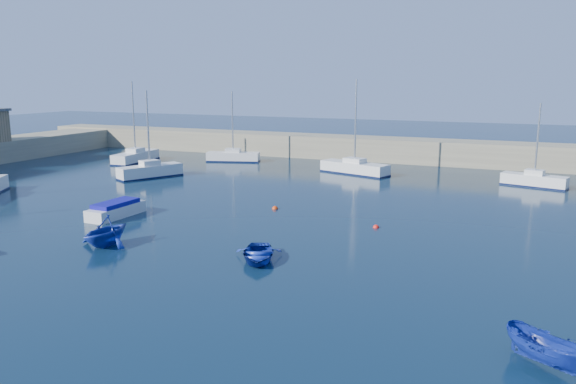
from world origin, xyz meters
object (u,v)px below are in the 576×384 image
at_px(sailboat_3, 150,171).
at_px(sailboat_7, 534,180).
at_px(dinghy_left, 106,231).
at_px(sailboat_4, 136,156).
at_px(sailboat_5, 233,156).
at_px(dinghy_right, 548,351).
at_px(dinghy_center, 258,254).
at_px(motorboat_2, 148,170).
at_px(motorboat_1, 116,209).
at_px(sailboat_6, 355,167).

xyz_separation_m(sailboat_3, sailboat_7, (33.92, 9.35, -0.07)).
bearing_deg(dinghy_left, sailboat_7, 53.78).
height_order(sailboat_4, sailboat_5, sailboat_4).
distance_m(sailboat_3, dinghy_right, 42.22).
height_order(dinghy_center, dinghy_left, dinghy_left).
relative_size(sailboat_5, dinghy_center, 2.28).
bearing_deg(motorboat_2, sailboat_3, -83.88).
distance_m(motorboat_1, dinghy_center, 14.00).
relative_size(sailboat_4, motorboat_1, 2.02).
relative_size(sailboat_7, dinghy_center, 2.10).
height_order(sailboat_7, motorboat_2, sailboat_7).
xyz_separation_m(motorboat_2, dinghy_right, (35.46, -26.08, 0.17)).
distance_m(sailboat_5, motorboat_2, 11.74).
relative_size(sailboat_4, dinghy_center, 2.60).
bearing_deg(sailboat_5, dinghy_center, -165.92).
height_order(sailboat_4, dinghy_left, sailboat_4).
bearing_deg(dinghy_center, motorboat_2, 114.94).
bearing_deg(sailboat_4, motorboat_2, -49.23).
bearing_deg(dinghy_right, dinghy_center, 100.79).
relative_size(sailboat_7, motorboat_2, 1.62).
relative_size(sailboat_6, sailboat_7, 1.27).
height_order(sailboat_3, sailboat_7, sailboat_3).
bearing_deg(sailboat_3, dinghy_center, -15.35).
xyz_separation_m(sailboat_4, motorboat_2, (6.53, -6.53, -0.20)).
bearing_deg(motorboat_2, dinghy_right, -74.73).
distance_m(motorboat_2, dinghy_left, 24.40).
xyz_separation_m(dinghy_left, dinghy_right, (22.73, -5.27, -0.28)).
xyz_separation_m(sailboat_6, motorboat_1, (-10.04, -23.60, -0.12)).
xyz_separation_m(sailboat_7, dinghy_right, (0.26, -34.13, 0.01)).
height_order(sailboat_7, dinghy_left, sailboat_7).
distance_m(dinghy_left, dinghy_right, 23.34).
xyz_separation_m(sailboat_6, dinghy_left, (-5.99, -29.31, 0.26)).
bearing_deg(motorboat_1, sailboat_5, 103.45).
relative_size(dinghy_left, dinghy_right, 1.07).
distance_m(motorboat_2, dinghy_center, 29.53).
distance_m(sailboat_6, sailboat_7, 16.48).
xyz_separation_m(sailboat_4, motorboat_1, (15.21, -21.64, -0.12)).
distance_m(sailboat_6, dinghy_right, 38.42).
bearing_deg(sailboat_3, motorboat_1, -35.10).
bearing_deg(sailboat_3, sailboat_5, 106.52).
bearing_deg(motorboat_1, sailboat_7, 43.50).
xyz_separation_m(motorboat_1, motorboat_2, (-8.68, 15.11, -0.07)).
xyz_separation_m(sailboat_4, dinghy_right, (41.99, -32.62, -0.03)).
distance_m(sailboat_3, dinghy_left, 22.62).
relative_size(motorboat_2, dinghy_left, 1.34).
bearing_deg(motorboat_1, motorboat_2, 122.26).
relative_size(motorboat_1, dinghy_right, 1.43).
height_order(sailboat_4, motorboat_2, sailboat_4).
height_order(sailboat_6, motorboat_2, sailboat_6).
relative_size(sailboat_4, motorboat_2, 2.01).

